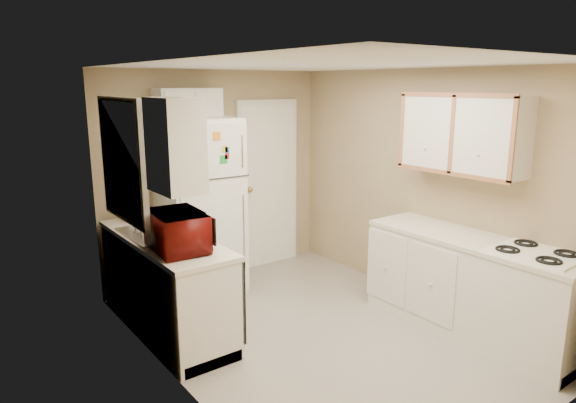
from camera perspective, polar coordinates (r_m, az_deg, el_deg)
floor at (r=4.91m, az=3.59°, el=-14.26°), size 3.80×3.80×0.00m
ceiling at (r=4.37m, az=4.05°, el=14.95°), size 3.80×3.80×0.00m
wall_left at (r=3.77m, az=-12.67°, el=-3.48°), size 3.80×3.80×0.00m
wall_right at (r=5.49m, az=15.02°, el=1.53°), size 3.80×3.80×0.00m
wall_back at (r=6.04m, az=-7.97°, el=2.85°), size 2.80×2.80×0.00m
wall_front at (r=3.35m, az=25.54°, el=-6.58°), size 2.80×2.80×0.00m
left_counter at (r=4.91m, az=-13.37°, el=-8.88°), size 0.60×1.80×0.90m
dishwasher at (r=4.51m, az=-6.86°, el=-10.06°), size 0.03×0.58×0.72m
sink at (r=4.90m, az=-14.33°, el=-3.87°), size 0.54×0.74×0.16m
microwave at (r=4.33m, az=-12.15°, el=-3.39°), size 0.61×0.37×0.39m
soap_bottle at (r=5.33m, az=-17.10°, el=-1.14°), size 0.09×0.09×0.18m
window_blinds at (r=4.66m, az=-17.79°, el=4.37°), size 0.10×0.98×1.08m
upper_cabinet_left at (r=3.91m, az=-12.42°, el=6.11°), size 0.30×0.45×0.70m
refrigerator at (r=5.61m, az=-9.94°, el=-0.57°), size 0.82×0.80×1.91m
cabinet_over_fridge at (r=5.63m, az=-11.10°, el=10.22°), size 0.70×0.30×0.40m
interior_door at (r=6.39m, az=-2.24°, el=1.90°), size 0.86×0.06×2.08m
right_counter at (r=5.01m, az=19.56°, el=-8.82°), size 0.60×2.00×0.90m
stove at (r=4.81m, az=25.29°, el=-11.00°), size 0.56×0.67×0.79m
upper_cabinet_right at (r=4.99m, az=18.85°, el=7.15°), size 0.30×1.20×0.70m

